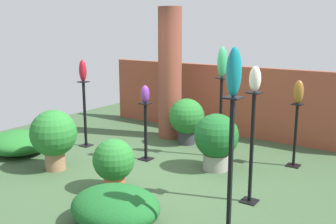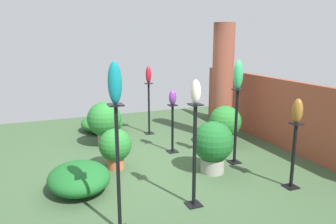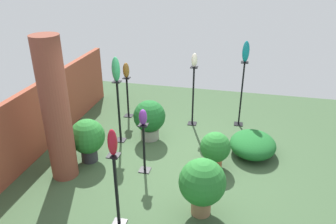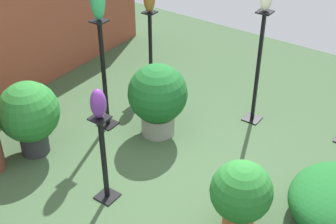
# 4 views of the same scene
# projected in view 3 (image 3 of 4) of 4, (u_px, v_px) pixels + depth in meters

# --- Properties ---
(ground_plane) EXTENTS (8.00, 8.00, 0.00)m
(ground_plane) POSITION_uv_depth(u_px,v_px,m) (176.00, 163.00, 6.27)
(ground_plane) COLOR #385133
(brick_wall_back) EXTENTS (5.60, 0.12, 1.39)m
(brick_wall_back) POSITION_uv_depth(u_px,v_px,m) (43.00, 116.00, 6.53)
(brick_wall_back) COLOR brown
(brick_wall_back) RESTS_ON ground
(brick_pillar) EXTENTS (0.46, 0.46, 2.52)m
(brick_pillar) POSITION_uv_depth(u_px,v_px,m) (56.00, 111.00, 5.40)
(brick_pillar) COLOR brown
(brick_pillar) RESTS_ON ground
(pedestal_jade) EXTENTS (0.20, 0.20, 1.34)m
(pedestal_jade) POSITION_uv_depth(u_px,v_px,m) (119.00, 114.00, 6.78)
(pedestal_jade) COLOR black
(pedestal_jade) RESTS_ON ground
(pedestal_violet) EXTENTS (0.20, 0.20, 0.95)m
(pedestal_violet) POSITION_uv_depth(u_px,v_px,m) (144.00, 150.00, 5.86)
(pedestal_violet) COLOR black
(pedestal_violet) RESTS_ON ground
(pedestal_ivory) EXTENTS (0.20, 0.20, 1.40)m
(pedestal_ivory) POSITION_uv_depth(u_px,v_px,m) (193.00, 99.00, 7.47)
(pedestal_ivory) COLOR black
(pedestal_ivory) RESTS_ON ground
(pedestal_bronze) EXTENTS (0.20, 0.20, 1.00)m
(pedestal_bronze) POSITION_uv_depth(u_px,v_px,m) (128.00, 99.00, 7.94)
(pedestal_bronze) COLOR black
(pedestal_bronze) RESTS_ON ground
(pedestal_ruby) EXTENTS (0.20, 0.20, 1.20)m
(pedestal_ruby) POSITION_uv_depth(u_px,v_px,m) (117.00, 194.00, 4.60)
(pedestal_ruby) COLOR black
(pedestal_ruby) RESTS_ON ground
(pedestal_teal) EXTENTS (0.20, 0.20, 1.52)m
(pedestal_teal) POSITION_uv_depth(u_px,v_px,m) (241.00, 97.00, 7.42)
(pedestal_teal) COLOR black
(pedestal_teal) RESTS_ON ground
(art_vase_jade) EXTENTS (0.15, 0.16, 0.50)m
(art_vase_jade) POSITION_uv_depth(u_px,v_px,m) (116.00, 69.00, 6.36)
(art_vase_jade) COLOR #2D9356
(art_vase_jade) RESTS_ON pedestal_jade
(art_vase_violet) EXTENTS (0.14, 0.14, 0.29)m
(art_vase_violet) POSITION_uv_depth(u_px,v_px,m) (143.00, 117.00, 5.58)
(art_vase_violet) COLOR #6B2D8C
(art_vase_violet) RESTS_ON pedestal_violet
(art_vase_ivory) EXTENTS (0.14, 0.13, 0.31)m
(art_vase_ivory) POSITION_uv_depth(u_px,v_px,m) (194.00, 60.00, 7.08)
(art_vase_ivory) COLOR beige
(art_vase_ivory) RESTS_ON pedestal_ivory
(art_vase_bronze) EXTENTS (0.16, 0.15, 0.36)m
(art_vase_bronze) POSITION_uv_depth(u_px,v_px,m) (126.00, 70.00, 7.63)
(art_vase_bronze) COLOR brown
(art_vase_bronze) RESTS_ON pedestal_bronze
(art_vase_ruby) EXTENTS (0.14, 0.13, 0.39)m
(art_vase_ruby) POSITION_uv_depth(u_px,v_px,m) (112.00, 142.00, 4.24)
(art_vase_ruby) COLOR maroon
(art_vase_ruby) RESTS_ON pedestal_ruby
(art_vase_teal) EXTENTS (0.14, 0.15, 0.46)m
(art_vase_teal) POSITION_uv_depth(u_px,v_px,m) (246.00, 52.00, 6.98)
(art_vase_teal) COLOR #0F727A
(art_vase_teal) RESTS_ON pedestal_teal
(potted_plant_mid_left) EXTENTS (0.70, 0.70, 0.93)m
(potted_plant_mid_left) POSITION_uv_depth(u_px,v_px,m) (202.00, 184.00, 4.81)
(potted_plant_mid_left) COLOR #936B4C
(potted_plant_mid_left) RESTS_ON ground
(potted_plant_front_right) EXTENTS (0.56, 0.56, 0.71)m
(potted_plant_front_right) POSITION_uv_depth(u_px,v_px,m) (215.00, 148.00, 5.99)
(potted_plant_front_right) COLOR #B25B38
(potted_plant_front_right) RESTS_ON ground
(potted_plant_front_left) EXTENTS (0.66, 0.66, 0.86)m
(potted_plant_front_left) POSITION_uv_depth(u_px,v_px,m) (88.00, 138.00, 6.14)
(potted_plant_front_left) COLOR #2D2D33
(potted_plant_front_left) RESTS_ON ground
(potted_plant_walkway_edge) EXTENTS (0.68, 0.68, 0.87)m
(potted_plant_walkway_edge) POSITION_uv_depth(u_px,v_px,m) (149.00, 118.00, 6.92)
(potted_plant_walkway_edge) COLOR gray
(potted_plant_walkway_edge) RESTS_ON ground
(foliage_bed_east) EXTENTS (1.04, 0.90, 0.41)m
(foliage_bed_east) POSITION_uv_depth(u_px,v_px,m) (253.00, 144.00, 6.49)
(foliage_bed_east) COLOR #195923
(foliage_bed_east) RESTS_ON ground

